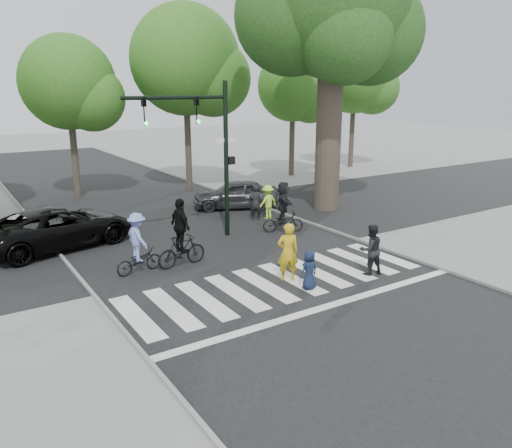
{
  "coord_description": "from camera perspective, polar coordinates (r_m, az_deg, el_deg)",
  "views": [
    {
      "loc": [
        -8.32,
        -10.59,
        5.73
      ],
      "look_at": [
        0.5,
        3.0,
        1.3
      ],
      "focal_mm": 35.0,
      "sensor_mm": 36.0,
      "label": 1
    }
  ],
  "objects": [
    {
      "name": "ground",
      "position": [
        14.63,
        4.81,
        -7.81
      ],
      "size": [
        120.0,
        120.0,
        0.0
      ],
      "primitive_type": "plane",
      "color": "gray",
      "rests_on": "ground"
    },
    {
      "name": "bg_tree_2",
      "position": [
        27.98,
        -20.1,
        14.51
      ],
      "size": [
        5.04,
        4.8,
        8.4
      ],
      "color": "brown",
      "rests_on": "ground"
    },
    {
      "name": "bystander_dark",
      "position": [
        22.24,
        -0.04,
        2.49
      ],
      "size": [
        0.7,
        0.63,
        1.6
      ],
      "primitive_type": "imported",
      "rotation": [
        0.0,
        0.0,
        2.6
      ],
      "color": "black",
      "rests_on": "ground"
    },
    {
      "name": "bystander_hivis",
      "position": [
        22.51,
        1.34,
        2.55
      ],
      "size": [
        1.04,
        0.67,
        1.53
      ],
      "primitive_type": "imported",
      "rotation": [
        0.0,
        0.0,
        3.25
      ],
      "color": "#C7FF3C",
      "rests_on": "ground"
    },
    {
      "name": "car_grey",
      "position": [
        24.48,
        -2.35,
        3.43
      ],
      "size": [
        4.44,
        3.25,
        1.41
      ],
      "primitive_type": "imported",
      "rotation": [
        0.0,
        0.0,
        -2.01
      ],
      "color": "#313236",
      "rests_on": "ground"
    },
    {
      "name": "traffic_signal",
      "position": [
        18.98,
        -5.72,
        9.69
      ],
      "size": [
        4.45,
        0.29,
        6.0
      ],
      "color": "black",
      "rests_on": "ground"
    },
    {
      "name": "cyclist_left",
      "position": [
        16.24,
        -13.33,
        -2.6
      ],
      "size": [
        1.62,
        1.09,
        1.97
      ],
      "color": "black",
      "rests_on": "ground"
    },
    {
      "name": "pedestrian_woman",
      "position": [
        15.19,
        3.65,
        -3.22
      ],
      "size": [
        0.78,
        0.66,
        1.83
      ],
      "primitive_type": "imported",
      "rotation": [
        0.0,
        0.0,
        2.76
      ],
      "color": "gold",
      "rests_on": "ground"
    },
    {
      "name": "pedestrian_adult",
      "position": [
        16.11,
        12.96,
        -2.87
      ],
      "size": [
        0.91,
        0.77,
        1.63
      ],
      "primitive_type": "imported",
      "rotation": [
        0.0,
        0.0,
        2.93
      ],
      "color": "black",
      "rests_on": "ground"
    },
    {
      "name": "eucalyptus",
      "position": [
        24.41,
        8.6,
        23.03
      ],
      "size": [
        8.3,
        7.2,
        13.0
      ],
      "color": "brown",
      "rests_on": "ground"
    },
    {
      "name": "cyclist_mid",
      "position": [
        16.54,
        -8.56,
        -1.69
      ],
      "size": [
        1.8,
        1.1,
        2.3
      ],
      "color": "black",
      "rests_on": "ground"
    },
    {
      "name": "bg_tree_5",
      "position": [
        38.1,
        11.73,
        15.95
      ],
      "size": [
        5.67,
        5.4,
        9.3
      ],
      "color": "brown",
      "rests_on": "ground"
    },
    {
      "name": "crosswalk",
      "position": [
        15.12,
        3.26,
        -6.97
      ],
      "size": [
        10.0,
        3.85,
        0.01
      ],
      "color": "silver",
      "rests_on": "ground"
    },
    {
      "name": "car_suv",
      "position": [
        19.79,
        -21.61,
        -0.35
      ],
      "size": [
        5.9,
        3.68,
        1.52
      ],
      "primitive_type": "imported",
      "rotation": [
        0.0,
        0.0,
        1.8
      ],
      "color": "black",
      "rests_on": "ground"
    },
    {
      "name": "road_cross",
      "position": [
        21.15,
        -8.54,
        -0.58
      ],
      "size": [
        70.0,
        10.0,
        0.01
      ],
      "primitive_type": "cube",
      "color": "black",
      "rests_on": "ground"
    },
    {
      "name": "pedestrian_child",
      "position": [
        14.71,
        6.11,
        -5.25
      ],
      "size": [
        0.58,
        0.39,
        1.18
      ],
      "primitive_type": "imported",
      "rotation": [
        0.0,
        0.0,
        3.16
      ],
      "color": "#15203C",
      "rests_on": "ground"
    },
    {
      "name": "bg_tree_4",
      "position": [
        33.7,
        4.75,
        15.09
      ],
      "size": [
        4.83,
        4.6,
        8.15
      ],
      "color": "brown",
      "rests_on": "ground"
    },
    {
      "name": "cyclist_right",
      "position": [
        20.3,
        3.12,
        1.62
      ],
      "size": [
        1.75,
        1.61,
        2.1
      ],
      "color": "black",
      "rests_on": "ground"
    },
    {
      "name": "curb_right",
      "position": [
        21.31,
        7.35,
        -0.29
      ],
      "size": [
        0.1,
        70.0,
        0.1
      ],
      "primitive_type": "cube",
      "color": "gray",
      "rests_on": "ground"
    },
    {
      "name": "curb_left",
      "position": [
        16.91,
        -19.95,
        -5.3
      ],
      "size": [
        0.1,
        70.0,
        0.1
      ],
      "primitive_type": "cube",
      "color": "gray",
      "rests_on": "ground"
    },
    {
      "name": "bg_tree_3",
      "position": [
        28.8,
        -7.31,
        17.6
      ],
      "size": [
        6.3,
        6.0,
        10.2
      ],
      "color": "brown",
      "rests_on": "ground"
    },
    {
      "name": "road_stem",
      "position": [
        18.57,
        -4.66,
        -2.71
      ],
      "size": [
        10.0,
        70.0,
        0.01
      ],
      "primitive_type": "cube",
      "color": "black",
      "rests_on": "ground"
    }
  ]
}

